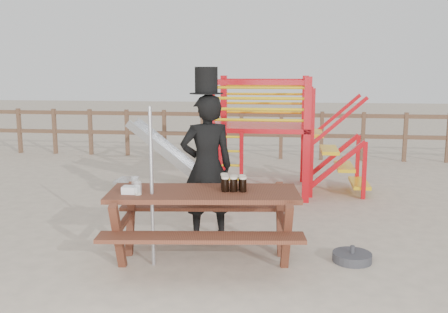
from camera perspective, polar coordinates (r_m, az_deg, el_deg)
ground at (r=5.95m, az=0.10°, el=-11.84°), size 60.00×60.00×0.00m
back_fence at (r=12.59m, az=4.27°, el=3.10°), size 15.09×0.09×1.20m
playground_fort at (r=9.15m, az=3.81°, el=2.73°), size 4.71×1.84×2.10m
picnic_table at (r=5.79m, az=-2.33°, el=-6.94°), size 2.32×1.74×0.84m
man_with_hat at (r=6.49m, az=-1.98°, el=-0.76°), size 0.81×0.67×2.24m
metal_pole at (r=5.62m, az=-8.25°, el=-3.56°), size 0.04×0.04×1.81m
parasol_base at (r=6.10m, az=14.42°, el=-11.07°), size 0.45×0.45×0.19m
paper_bag at (r=5.69m, az=-10.62°, el=-3.77°), size 0.18×0.15×0.08m
stout_pints at (r=5.72m, az=0.96°, el=-3.03°), size 0.32×0.27×0.17m
empty_glasses at (r=5.74m, az=-9.97°, el=-3.34°), size 0.19×0.33×0.15m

